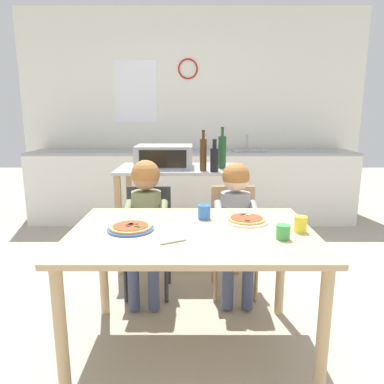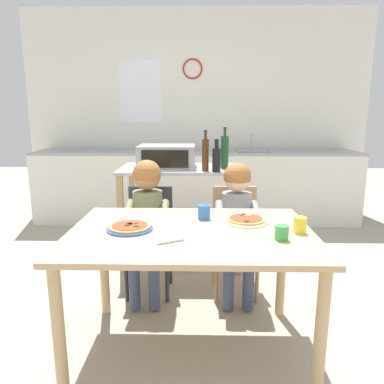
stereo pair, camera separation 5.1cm
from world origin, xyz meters
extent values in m
plane|color=#A89E8C|center=(0.00, 1.22, 0.00)|extent=(12.15, 12.15, 0.00)
cube|color=white|center=(0.00, 3.10, 1.35)|extent=(4.53, 0.12, 2.70)
cube|color=white|center=(-0.74, 3.03, 1.65)|extent=(0.56, 0.01, 0.80)
torus|color=red|center=(-0.05, 3.03, 1.94)|extent=(0.26, 0.02, 0.26)
cube|color=silver|center=(0.00, 2.69, 0.44)|extent=(4.08, 0.60, 0.88)
cube|color=#9E9EA3|center=(0.00, 2.69, 0.89)|extent=(4.08, 0.60, 0.03)
cube|color=gray|center=(0.71, 2.69, 0.90)|extent=(0.40, 0.33, 0.02)
cylinder|color=#B7BABF|center=(0.71, 2.81, 1.01)|extent=(0.02, 0.02, 0.20)
cube|color=#B7BABF|center=(-0.12, 1.31, 0.89)|extent=(1.08, 0.62, 0.02)
cube|color=tan|center=(-0.12, 1.31, 0.32)|extent=(1.00, 0.57, 0.02)
cube|color=tan|center=(-0.62, 1.04, 0.44)|extent=(0.05, 0.05, 0.88)
cube|color=tan|center=(0.38, 1.04, 0.44)|extent=(0.05, 0.05, 0.88)
cube|color=tan|center=(-0.62, 1.58, 0.44)|extent=(0.05, 0.05, 0.88)
cube|color=tan|center=(0.38, 1.58, 0.44)|extent=(0.05, 0.05, 0.88)
cube|color=#999BA0|center=(-0.25, 1.31, 1.00)|extent=(0.50, 0.38, 0.20)
cube|color=black|center=(-0.25, 1.12, 1.00)|extent=(0.40, 0.01, 0.15)
cylinder|color=black|center=(-0.07, 1.12, 0.94)|extent=(0.02, 0.01, 0.02)
cylinder|color=black|center=(0.18, 1.06, 1.00)|extent=(0.07, 0.07, 0.19)
cylinder|color=black|center=(0.18, 1.06, 1.13)|extent=(0.03, 0.03, 0.06)
cylinder|color=black|center=(0.18, 1.06, 1.17)|extent=(0.04, 0.04, 0.01)
cylinder|color=#4C2D14|center=(0.09, 1.11, 1.04)|extent=(0.06, 0.06, 0.27)
cylinder|color=#4C2D14|center=(0.09, 1.11, 1.20)|extent=(0.03, 0.03, 0.06)
cylinder|color=black|center=(0.09, 1.11, 1.24)|extent=(0.03, 0.03, 0.01)
cylinder|color=#1E4723|center=(0.26, 1.26, 1.04)|extent=(0.07, 0.07, 0.28)
cylinder|color=#1E4723|center=(0.26, 1.26, 1.22)|extent=(0.02, 0.02, 0.07)
cylinder|color=black|center=(0.26, 1.26, 1.26)|extent=(0.03, 0.03, 0.01)
cube|color=tan|center=(0.00, 0.00, 0.73)|extent=(1.34, 0.93, 0.03)
cylinder|color=tan|center=(-0.61, -0.41, 0.36)|extent=(0.06, 0.06, 0.72)
cylinder|color=tan|center=(0.61, -0.41, 0.36)|extent=(0.06, 0.06, 0.72)
cylinder|color=tan|center=(-0.61, 0.41, 0.36)|extent=(0.06, 0.06, 0.72)
cylinder|color=tan|center=(0.61, 0.41, 0.36)|extent=(0.06, 0.06, 0.72)
cube|color=#333338|center=(-0.34, 0.70, 0.44)|extent=(0.36, 0.36, 0.04)
cube|color=#333338|center=(-0.34, 0.86, 0.63)|extent=(0.34, 0.03, 0.38)
cylinder|color=#333338|center=(-0.19, 0.55, 0.22)|extent=(0.03, 0.03, 0.42)
cylinder|color=#333338|center=(-0.49, 0.55, 0.22)|extent=(0.03, 0.03, 0.42)
cylinder|color=#333338|center=(-0.19, 0.85, 0.22)|extent=(0.03, 0.03, 0.42)
cylinder|color=#333338|center=(-0.49, 0.85, 0.22)|extent=(0.03, 0.03, 0.42)
cube|color=tan|center=(0.32, 0.71, 0.44)|extent=(0.36, 0.36, 0.04)
cube|color=tan|center=(0.32, 0.87, 0.63)|extent=(0.34, 0.03, 0.38)
cylinder|color=tan|center=(0.47, 0.56, 0.22)|extent=(0.03, 0.03, 0.42)
cylinder|color=tan|center=(0.17, 0.56, 0.22)|extent=(0.03, 0.03, 0.42)
cylinder|color=tan|center=(0.47, 0.86, 0.22)|extent=(0.03, 0.03, 0.42)
cylinder|color=tan|center=(0.17, 0.86, 0.22)|extent=(0.03, 0.03, 0.42)
cube|color=#424C6B|center=(-0.27, 0.56, 0.48)|extent=(0.10, 0.30, 0.10)
cylinder|color=#424C6B|center=(-0.27, 0.43, 0.24)|extent=(0.08, 0.08, 0.44)
cube|color=#424C6B|center=(-0.41, 0.56, 0.48)|extent=(0.10, 0.30, 0.10)
cylinder|color=#424C6B|center=(-0.41, 0.43, 0.24)|extent=(0.08, 0.08, 0.44)
cylinder|color=#7A7F56|center=(-0.21, 0.60, 0.68)|extent=(0.06, 0.26, 0.15)
cylinder|color=#7A7F56|center=(-0.47, 0.60, 0.68)|extent=(0.06, 0.26, 0.15)
cylinder|color=#7A7F56|center=(-0.34, 0.70, 0.65)|extent=(0.22, 0.22, 0.34)
sphere|color=#A37556|center=(-0.34, 0.70, 0.93)|extent=(0.20, 0.20, 0.20)
sphere|color=#9E6633|center=(-0.34, 0.70, 0.94)|extent=(0.21, 0.21, 0.21)
cube|color=#424C6B|center=(0.39, 0.57, 0.48)|extent=(0.10, 0.30, 0.10)
cylinder|color=#424C6B|center=(0.39, 0.44, 0.24)|extent=(0.08, 0.08, 0.44)
cube|color=#424C6B|center=(0.25, 0.57, 0.48)|extent=(0.10, 0.30, 0.10)
cylinder|color=#424C6B|center=(0.25, 0.44, 0.24)|extent=(0.08, 0.08, 0.44)
cylinder|color=gray|center=(0.45, 0.61, 0.67)|extent=(0.06, 0.26, 0.15)
cylinder|color=gray|center=(0.19, 0.61, 0.67)|extent=(0.06, 0.26, 0.15)
cylinder|color=gray|center=(0.32, 0.71, 0.64)|extent=(0.22, 0.22, 0.32)
sphere|color=beige|center=(0.32, 0.71, 0.91)|extent=(0.19, 0.19, 0.19)
sphere|color=#9E6633|center=(0.32, 0.71, 0.93)|extent=(0.20, 0.20, 0.20)
cylinder|color=#3356B7|center=(-0.34, 0.00, 0.75)|extent=(0.26, 0.26, 0.01)
cylinder|color=tan|center=(-0.34, 0.00, 0.77)|extent=(0.23, 0.23, 0.01)
cylinder|color=#B23D23|center=(-0.34, 0.00, 0.77)|extent=(0.19, 0.19, 0.00)
cylinder|color=#563319|center=(-0.35, -0.01, 0.78)|extent=(0.03, 0.03, 0.01)
cylinder|color=#386628|center=(-0.30, -0.02, 0.78)|extent=(0.03, 0.03, 0.01)
cylinder|color=#386628|center=(-0.29, -0.03, 0.78)|extent=(0.02, 0.02, 0.01)
cylinder|color=maroon|center=(-0.31, 0.02, 0.78)|extent=(0.02, 0.02, 0.01)
cylinder|color=#563319|center=(-0.34, 0.02, 0.78)|extent=(0.03, 0.03, 0.01)
cylinder|color=#563319|center=(-0.34, 0.01, 0.78)|extent=(0.04, 0.04, 0.01)
cylinder|color=white|center=(0.32, 0.16, 0.75)|extent=(0.26, 0.26, 0.01)
cylinder|color=tan|center=(0.32, 0.16, 0.77)|extent=(0.22, 0.22, 0.01)
cylinder|color=#B23D23|center=(0.32, 0.16, 0.77)|extent=(0.19, 0.19, 0.00)
cylinder|color=#DBC666|center=(0.34, 0.20, 0.78)|extent=(0.03, 0.03, 0.01)
cylinder|color=maroon|center=(0.31, 0.21, 0.78)|extent=(0.03, 0.03, 0.01)
cylinder|color=#563319|center=(0.32, 0.09, 0.78)|extent=(0.03, 0.03, 0.01)
cylinder|color=#DBC666|center=(0.32, 0.20, 0.78)|extent=(0.03, 0.03, 0.01)
cylinder|color=green|center=(0.47, -0.14, 0.79)|extent=(0.07, 0.07, 0.08)
cylinder|color=yellow|center=(0.59, -0.03, 0.79)|extent=(0.07, 0.07, 0.09)
cylinder|color=blue|center=(0.07, 0.22, 0.79)|extent=(0.08, 0.08, 0.09)
cylinder|color=#B7BABF|center=(-0.09, -0.20, 0.75)|extent=(0.13, 0.08, 0.01)
camera|label=1|loc=(0.00, -1.91, 1.38)|focal=33.90mm
camera|label=2|loc=(0.05, -1.91, 1.38)|focal=33.90mm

